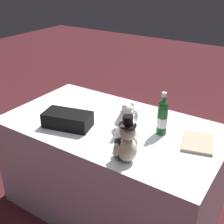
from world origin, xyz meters
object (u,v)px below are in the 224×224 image
object	(u,v)px
signing_pen	(127,111)
guestbook	(198,142)
teddy_bear_groom	(126,143)
teddy_bear_bride	(127,120)
champagne_bottle	(162,117)
gift_case_black	(68,120)

from	to	relation	value
signing_pen	guestbook	world-z (taller)	guestbook
teddy_bear_groom	teddy_bear_bride	size ratio (longest dim) A/B	1.31
champagne_bottle	gift_case_black	bearing A→B (deg)	24.51
champagne_bottle	teddy_bear_bride	bearing A→B (deg)	29.08
gift_case_black	guestbook	size ratio (longest dim) A/B	1.45
teddy_bear_groom	signing_pen	size ratio (longest dim) A/B	2.37
teddy_bear_bride	signing_pen	size ratio (longest dim) A/B	1.81
teddy_bear_groom	champagne_bottle	world-z (taller)	champagne_bottle
teddy_bear_groom	signing_pen	xyz separation A→B (m)	(0.32, -0.56, -0.11)
teddy_bear_bride	guestbook	world-z (taller)	teddy_bear_bride
teddy_bear_bride	champagne_bottle	size ratio (longest dim) A/B	0.74
guestbook	teddy_bear_bride	bearing A→B (deg)	0.13
teddy_bear_bride	guestbook	bearing A→B (deg)	-164.68
champagne_bottle	gift_case_black	size ratio (longest dim) A/B	0.82
signing_pen	teddy_bear_groom	bearing A→B (deg)	119.74
teddy_bear_groom	guestbook	xyz separation A→B (m)	(-0.30, -0.41, -0.11)
champagne_bottle	guestbook	world-z (taller)	champagne_bottle
gift_case_black	guestbook	distance (m)	0.91
champagne_bottle	signing_pen	xyz separation A→B (m)	(0.36, -0.16, -0.12)
teddy_bear_groom	signing_pen	bearing A→B (deg)	-60.26
signing_pen	guestbook	bearing A→B (deg)	166.50
signing_pen	gift_case_black	xyz separation A→B (m)	(0.24, 0.44, 0.05)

